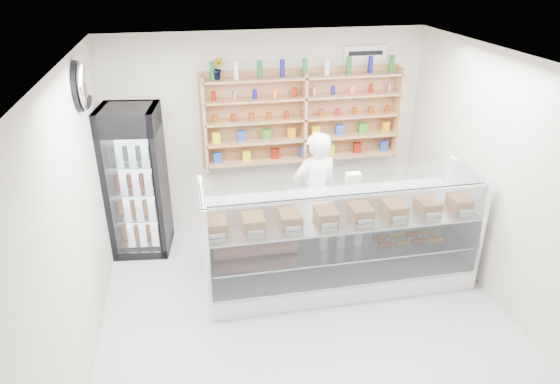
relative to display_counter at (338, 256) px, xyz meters
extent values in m
plane|color=#BCBCC1|center=(-0.53, -0.62, -0.38)|extent=(5.00, 5.00, 0.00)
plane|color=white|center=(-0.53, -0.62, 2.42)|extent=(5.00, 5.00, 0.00)
plane|color=beige|center=(-0.53, 1.88, 1.02)|extent=(4.50, 0.00, 4.50)
plane|color=beige|center=(-2.78, -0.62, 1.02)|extent=(0.00, 5.00, 5.00)
plane|color=beige|center=(1.72, -0.62, 1.02)|extent=(0.00, 5.00, 5.00)
cube|color=white|center=(0.00, -0.01, -0.24)|extent=(3.21, 0.91, 0.27)
cube|color=white|center=(0.00, 0.41, 0.23)|extent=(3.21, 0.05, 0.67)
cube|color=silver|center=(0.00, -0.01, 0.17)|extent=(3.08, 0.80, 0.02)
cube|color=silver|center=(0.00, -0.01, 0.56)|extent=(3.15, 0.84, 0.02)
cube|color=silver|center=(0.00, -0.45, 0.45)|extent=(3.15, 0.13, 1.12)
cube|color=silver|center=(0.00, -0.07, 1.01)|extent=(3.15, 0.64, 0.01)
imported|color=white|center=(-0.11, 0.75, 0.48)|extent=(0.70, 0.53, 1.72)
cube|color=black|center=(-2.38, 1.31, 0.62)|extent=(0.80, 0.78, 2.00)
cube|color=#2A0434|center=(-2.34, 0.98, 1.48)|extent=(0.71, 0.12, 0.28)
cube|color=silver|center=(-2.34, 0.97, 0.53)|extent=(0.60, 0.08, 1.58)
cube|color=tan|center=(-1.43, 1.72, 1.21)|extent=(0.04, 0.28, 1.33)
cube|color=tan|center=(-0.03, 1.72, 1.21)|extent=(0.04, 0.28, 1.33)
cube|color=tan|center=(1.37, 1.72, 1.21)|extent=(0.04, 0.28, 1.33)
cube|color=tan|center=(-0.03, 1.72, 0.62)|extent=(2.80, 0.28, 0.03)
cube|color=tan|center=(-0.03, 1.72, 0.92)|extent=(2.80, 0.28, 0.03)
cube|color=tan|center=(-0.03, 1.72, 1.22)|extent=(2.80, 0.28, 0.03)
cube|color=tan|center=(-0.03, 1.72, 1.52)|extent=(2.80, 0.28, 0.03)
cube|color=tan|center=(-0.03, 1.72, 1.80)|extent=(2.80, 0.28, 0.03)
imported|color=#1E6626|center=(-1.22, 1.72, 1.97)|extent=(0.20, 0.18, 0.30)
ellipsoid|color=silver|center=(-2.70, 0.58, 2.07)|extent=(0.15, 0.50, 0.50)
cube|color=white|center=(0.87, 1.85, 2.07)|extent=(0.62, 0.03, 0.20)
camera|label=1|loc=(-1.69, -4.91, 3.32)|focal=32.00mm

